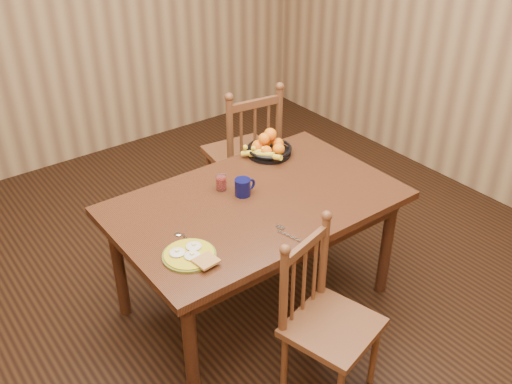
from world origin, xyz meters
TOP-DOWN VIEW (x-y plane):
  - room at (0.00, 0.00)m, footprint 4.52×5.02m
  - dining_table at (0.00, 0.00)m, footprint 1.60×1.00m
  - chair_far at (0.54, 0.86)m, footprint 0.53×0.51m
  - chair_near at (-0.11, -0.72)m, footprint 0.51×0.49m
  - breakfast_plate at (-0.56, -0.22)m, footprint 0.26×0.29m
  - fork at (-0.07, -0.35)m, footprint 0.05×0.18m
  - spoon at (-0.52, -0.05)m, footprint 0.04×0.16m
  - coffee_mug at (-0.03, 0.09)m, footprint 0.13×0.09m
  - juice_glass at (-0.09, 0.21)m, footprint 0.06×0.06m
  - fruit_bowl at (0.39, 0.38)m, footprint 0.32×0.32m

SIDE VIEW (x-z plane):
  - chair_near at x=-0.11m, z-range -0.01..0.91m
  - chair_far at x=0.54m, z-range -0.01..1.03m
  - dining_table at x=0.00m, z-range 0.29..1.04m
  - fork at x=-0.07m, z-range 0.75..0.76m
  - spoon at x=-0.52m, z-range 0.75..0.76m
  - breakfast_plate at x=-0.56m, z-range 0.74..0.78m
  - juice_glass at x=-0.09m, z-range 0.75..0.84m
  - coffee_mug at x=-0.03m, z-range 0.75..0.85m
  - fruit_bowl at x=0.39m, z-range 0.72..0.89m
  - room at x=0.00m, z-range -0.01..2.71m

